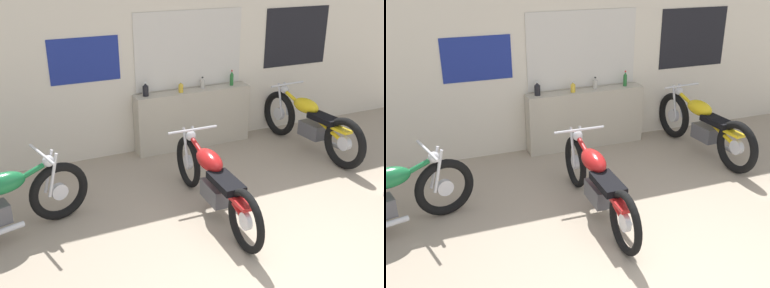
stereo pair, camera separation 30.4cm
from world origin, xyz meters
TOP-DOWN VIEW (x-y plane):
  - wall_back at (0.03, 3.74)m, footprint 10.00×0.07m
  - sill_counter at (0.44, 3.56)m, footprint 1.85×0.28m
  - bottle_leftmost at (-0.31, 3.57)m, footprint 0.09×0.09m
  - bottle_left_center at (0.23, 3.53)m, footprint 0.07×0.07m
  - bottle_center at (0.61, 3.59)m, footprint 0.07×0.07m
  - bottle_right_center at (1.10, 3.56)m, footprint 0.06×0.06m
  - motorcycle_red at (-0.19, 1.61)m, footprint 0.64×2.18m
  - motorcycle_yellow at (1.98, 2.66)m, footprint 0.64×2.18m

SIDE VIEW (x-z plane):
  - motorcycle_red at x=-0.19m, z-range -0.01..0.85m
  - motorcycle_yellow at x=1.98m, z-range -0.03..0.90m
  - sill_counter at x=0.44m, z-range 0.00..0.91m
  - bottle_left_center at x=0.23m, z-range 0.90..1.06m
  - bottle_center at x=0.61m, z-range 0.90..1.08m
  - bottle_leftmost at x=-0.31m, z-range 0.89..1.10m
  - bottle_right_center at x=1.10m, z-range 0.89..1.13m
  - wall_back at x=0.03m, z-range 0.00..2.80m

